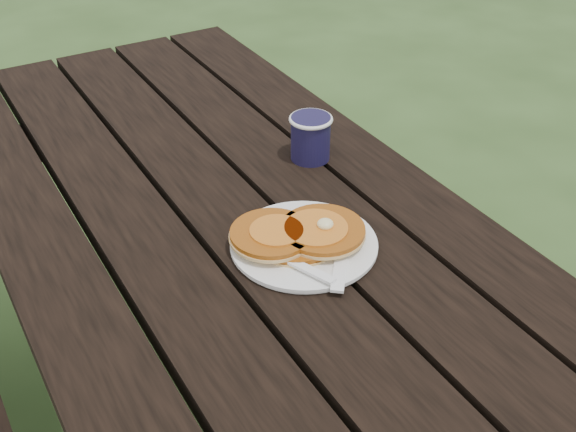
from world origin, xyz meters
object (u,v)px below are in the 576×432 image
plate (304,245)px  pancake_stack (299,234)px  picnic_table (257,394)px  coffee_cup (311,135)px

plate → pancake_stack: 0.02m
picnic_table → pancake_stack: pancake_stack is taller
plate → pancake_stack: size_ratio=1.10×
picnic_table → coffee_cup: 0.51m
pancake_stack → picnic_table: bearing=128.8°
plate → coffee_cup: (0.16, 0.24, 0.05)m
picnic_table → plate: bearing=-51.0°
pancake_stack → coffee_cup: 0.28m
plate → coffee_cup: 0.29m
pancake_stack → plate: bearing=-49.1°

